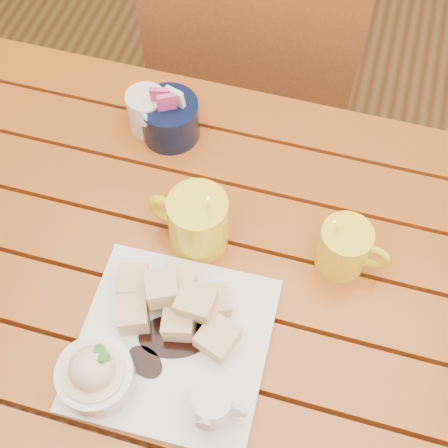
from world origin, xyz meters
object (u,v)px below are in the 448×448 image
(coffee_mug_left, at_px, (196,221))
(dessert_plate, at_px, (154,347))
(table, at_px, (191,292))
(coffee_mug_right, at_px, (345,248))
(chair_far, at_px, (254,71))

(coffee_mug_left, bearing_deg, dessert_plate, -82.34)
(coffee_mug_left, bearing_deg, table, -83.18)
(coffee_mug_right, bearing_deg, chair_far, 120.69)
(dessert_plate, distance_m, coffee_mug_left, 0.21)
(table, distance_m, coffee_mug_left, 0.17)
(coffee_mug_right, height_order, chair_far, chair_far)
(table, bearing_deg, dessert_plate, -90.14)
(table, relative_size, dessert_plate, 4.18)
(table, relative_size, coffee_mug_left, 7.47)
(dessert_plate, relative_size, coffee_mug_right, 2.12)
(dessert_plate, xyz_separation_m, coffee_mug_right, (0.24, 0.23, 0.01))
(dessert_plate, bearing_deg, coffee_mug_right, 44.04)
(dessert_plate, relative_size, chair_far, 0.30)
(table, distance_m, coffee_mug_right, 0.29)
(table, distance_m, chair_far, 0.66)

